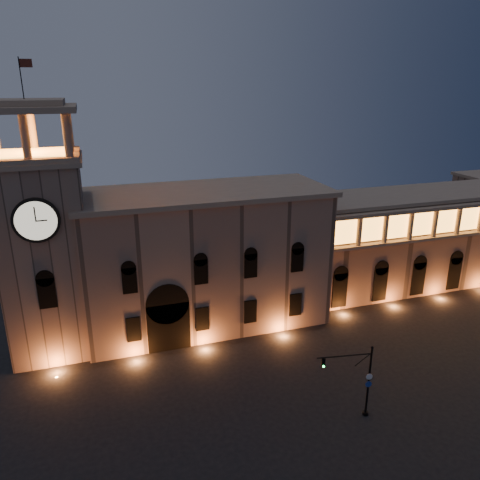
{
  "coord_description": "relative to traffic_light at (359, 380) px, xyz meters",
  "views": [
    {
      "loc": [
        -14.96,
        -32.29,
        30.1
      ],
      "look_at": [
        0.7,
        16.0,
        12.83
      ],
      "focal_mm": 35.0,
      "sensor_mm": 36.0,
      "label": 1
    }
  ],
  "objects": [
    {
      "name": "clock_tower",
      "position": [
        -27.35,
        21.79,
        8.58
      ],
      "size": [
        9.8,
        9.8,
        32.4
      ],
      "color": "#8A6C5A",
      "rests_on": "ground"
    },
    {
      "name": "government_building",
      "position": [
        -8.93,
        22.75,
        4.85
      ],
      "size": [
        30.8,
        12.8,
        17.6
      ],
      "color": "#8A6C5A",
      "rests_on": "ground"
    },
    {
      "name": "ground",
      "position": [
        -6.85,
        0.82,
        -3.92
      ],
      "size": [
        160.0,
        160.0,
        0.0
      ],
      "primitive_type": "plane",
      "color": "black",
      "rests_on": "ground"
    },
    {
      "name": "colonnade_wing",
      "position": [
        25.15,
        24.74,
        3.42
      ],
      "size": [
        40.6,
        11.5,
        14.5
      ],
      "color": "#856655",
      "rests_on": "ground"
    },
    {
      "name": "traffic_light",
      "position": [
        0.0,
        0.0,
        0.0
      ],
      "size": [
        5.38,
        1.19,
        7.46
      ],
      "rotation": [
        0.0,
        0.0,
        -0.16
      ],
      "color": "black",
      "rests_on": "ground"
    }
  ]
}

